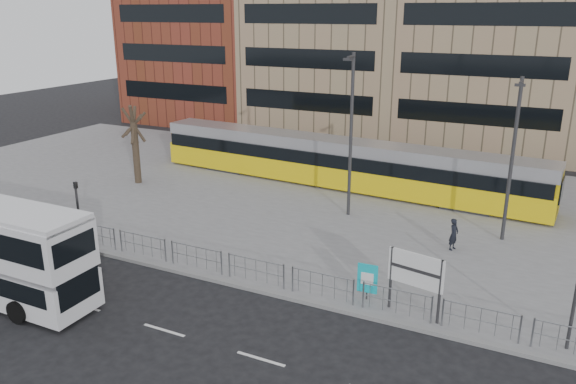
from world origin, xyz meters
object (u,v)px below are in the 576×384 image
at_px(ad_panel, 367,279).
at_px(pedestrian, 454,234).
at_px(traffic_light_east, 576,296).
at_px(bare_tree, 132,102).
at_px(station_sign, 416,273).
at_px(lamp_post_east, 513,154).
at_px(lamp_post_west, 351,130).
at_px(tram, 338,163).
at_px(traffic_light_west, 78,204).

xyz_separation_m(ad_panel, pedestrian, (2.12, 6.49, -0.11)).
relative_size(traffic_light_east, bare_tree, 0.42).
distance_m(station_sign, traffic_light_east, 5.25).
bearing_deg(station_sign, pedestrian, 99.61).
distance_m(ad_panel, lamp_post_east, 10.31).
height_order(ad_panel, bare_tree, bare_tree).
xyz_separation_m(station_sign, lamp_post_west, (-5.99, 9.17, 3.07)).
distance_m(pedestrian, lamp_post_east, 4.72).
distance_m(station_sign, lamp_post_west, 11.37).
bearing_deg(tram, ad_panel, -60.53).
bearing_deg(bare_tree, traffic_light_east, -18.63).
distance_m(tram, ad_panel, 15.20).
relative_size(traffic_light_east, lamp_post_west, 0.35).
relative_size(station_sign, lamp_post_west, 0.28).
bearing_deg(ad_panel, traffic_light_east, -5.24).
bearing_deg(pedestrian, ad_panel, -179.43).
bearing_deg(pedestrian, bare_tree, 103.23).
bearing_deg(traffic_light_east, lamp_post_east, 119.30).
bearing_deg(bare_tree, station_sign, -23.19).
distance_m(traffic_light_east, bare_tree, 27.54).
relative_size(pedestrian, lamp_post_east, 0.19).
xyz_separation_m(station_sign, traffic_light_west, (-16.42, -0.30, 0.24)).
distance_m(traffic_light_east, lamp_post_east, 9.84).
xyz_separation_m(station_sign, traffic_light_east, (5.24, 0.12, 0.24)).
bearing_deg(tram, pedestrian, -35.81).
bearing_deg(station_sign, traffic_light_west, -167.76).
bearing_deg(pedestrian, station_sign, -162.90).
bearing_deg(lamp_post_west, bare_tree, -178.76).
distance_m(station_sign, pedestrian, 6.93).
height_order(pedestrian, lamp_post_east, lamp_post_east).
bearing_deg(bare_tree, pedestrian, -5.44).
height_order(station_sign, bare_tree, bare_tree).
xyz_separation_m(traffic_light_west, lamp_post_west, (10.43, 9.47, 2.83)).
relative_size(tram, traffic_light_west, 8.47).
xyz_separation_m(tram, traffic_light_east, (13.76, -13.94, 0.43)).
height_order(ad_panel, lamp_post_east, lamp_post_east).
distance_m(traffic_light_west, traffic_light_east, 21.66).
bearing_deg(lamp_post_west, tram, 117.42).
xyz_separation_m(tram, station_sign, (8.52, -14.06, 0.19)).
xyz_separation_m(traffic_light_west, bare_tree, (-4.25, 9.15, 3.35)).
distance_m(ad_panel, lamp_post_west, 10.45).
bearing_deg(ad_panel, lamp_post_west, 111.57).
height_order(traffic_light_east, lamp_post_west, lamp_post_west).
height_order(tram, traffic_light_east, traffic_light_east).
bearing_deg(ad_panel, bare_tree, 152.48).
bearing_deg(tram, lamp_post_east, -20.86).
bearing_deg(lamp_post_east, ad_panel, -115.08).
xyz_separation_m(lamp_post_east, bare_tree, (-22.84, -0.31, 0.94)).
relative_size(tram, bare_tree, 3.60).
bearing_deg(lamp_post_east, lamp_post_west, 179.92).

